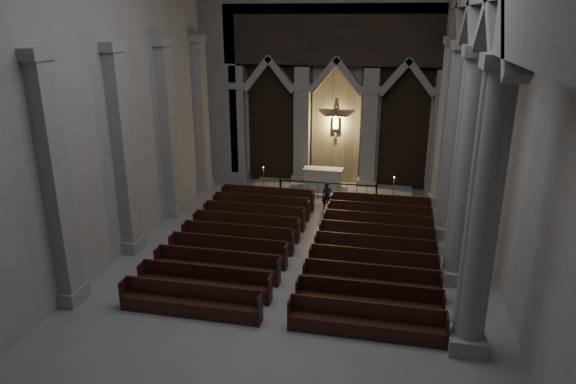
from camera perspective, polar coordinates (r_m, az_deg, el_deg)
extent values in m
plane|color=gray|center=(18.06, 0.38, -10.38)|extent=(24.00, 24.00, 0.00)
cube|color=#A5A29A|center=(27.78, 5.57, 12.89)|extent=(14.00, 0.10, 12.00)
cube|color=#A5A29A|center=(5.46, -26.82, -14.26)|extent=(14.00, 0.10, 12.00)
cube|color=#A5A29A|center=(18.71, -21.33, 8.90)|extent=(0.10, 24.00, 12.00)
cube|color=#A5A29A|center=(16.16, 25.73, 6.95)|extent=(0.10, 24.00, 12.00)
cube|color=#9C9992|center=(28.83, -5.54, 7.48)|extent=(0.80, 0.50, 6.40)
cube|color=#9C9992|center=(29.55, -5.36, 1.86)|extent=(1.05, 0.70, 0.50)
cube|color=#9C9992|center=(28.49, -5.67, 11.72)|extent=(1.00, 0.65, 0.35)
cube|color=#9C9992|center=(27.97, 1.57, 7.21)|extent=(0.80, 0.50, 6.40)
cube|color=#9C9992|center=(28.71, 1.52, 1.43)|extent=(1.05, 0.70, 0.50)
cube|color=#9C9992|center=(27.62, 1.61, 11.58)|extent=(1.00, 0.65, 0.35)
cube|color=#9C9992|center=(27.56, 9.00, 6.81)|extent=(0.80, 0.50, 6.40)
cube|color=#9C9992|center=(28.31, 8.70, 0.96)|extent=(1.05, 0.70, 0.50)
cube|color=#9C9992|center=(27.21, 9.24, 11.24)|extent=(1.00, 0.65, 0.35)
cube|color=#9C9992|center=(27.62, 16.51, 6.29)|extent=(0.80, 0.50, 6.40)
cube|color=#9C9992|center=(28.36, 15.97, 0.47)|extent=(1.05, 0.70, 0.50)
cube|color=#9C9992|center=(27.26, 16.93, 10.70)|extent=(1.00, 0.65, 0.35)
cube|color=black|center=(28.63, -1.87, 8.08)|extent=(2.60, 0.15, 7.00)
cube|color=tan|center=(27.99, 5.37, 7.77)|extent=(2.60, 0.15, 7.00)
cube|color=black|center=(27.81, 12.81, 7.31)|extent=(2.60, 0.15, 7.00)
cube|color=black|center=(27.15, 5.57, 16.99)|extent=(12.00, 0.50, 3.00)
cube|color=#9C9992|center=(28.86, -7.16, 10.05)|extent=(1.60, 0.50, 9.00)
cube|color=#9C9992|center=(27.46, 18.44, 8.81)|extent=(1.60, 0.50, 9.00)
plane|color=#FFB972|center=(27.96, 5.36, 7.76)|extent=(1.50, 0.00, 1.50)
cube|color=brown|center=(27.88, 5.34, 7.72)|extent=(0.13, 0.08, 1.80)
cube|color=brown|center=(27.81, 5.36, 8.43)|extent=(1.10, 0.08, 0.13)
cube|color=tan|center=(27.83, 5.32, 7.60)|extent=(0.26, 0.10, 0.60)
sphere|color=tan|center=(27.75, 5.35, 8.41)|extent=(0.17, 0.17, 0.17)
cylinder|color=tan|center=(27.79, 4.81, 8.37)|extent=(0.45, 0.08, 0.08)
cylinder|color=tan|center=(27.73, 5.88, 8.32)|extent=(0.45, 0.08, 0.08)
cube|color=#9C9992|center=(26.48, 16.42, -0.87)|extent=(1.00, 1.00, 0.50)
cylinder|color=#9C9992|center=(25.51, 17.19, 7.09)|extent=(0.70, 0.70, 7.50)
cube|color=#9C9992|center=(25.08, 18.06, 15.72)|extent=(0.95, 0.95, 0.35)
cube|color=#9C9992|center=(22.75, 17.04, -4.18)|extent=(1.00, 1.00, 0.50)
cylinder|color=#9C9992|center=(21.62, 17.98, 5.02)|extent=(0.70, 0.70, 7.50)
cube|color=#9C9992|center=(21.10, 19.05, 15.21)|extent=(0.95, 0.95, 0.35)
cube|color=#9C9992|center=(19.12, 17.91, -8.77)|extent=(1.00, 1.00, 0.50)
cylinder|color=#9C9992|center=(17.77, 19.10, 2.05)|extent=(0.70, 0.70, 7.50)
cube|color=#9C9992|center=(17.14, 20.50, 14.46)|extent=(0.95, 0.95, 0.35)
cube|color=#9C9992|center=(15.69, 19.21, -15.43)|extent=(1.00, 1.00, 0.50)
cylinder|color=#9C9992|center=(14.00, 20.83, -2.55)|extent=(0.70, 0.70, 7.50)
cube|color=#9C9992|center=(13.19, 22.79, 13.25)|extent=(0.95, 0.95, 0.35)
cube|color=#9C9992|center=(27.28, 17.01, 9.10)|extent=(0.55, 1.20, 9.20)
cube|color=#9C9992|center=(28.18, -9.18, 0.85)|extent=(0.60, 1.00, 0.50)
cube|color=#9C9992|center=(27.28, -9.59, 8.37)|extent=(0.50, 0.80, 7.50)
cube|color=#9C9992|center=(26.87, -10.05, 16.47)|extent=(0.60, 1.00, 0.35)
cube|color=#9C9992|center=(24.71, -12.47, -1.94)|extent=(0.60, 1.00, 0.50)
cube|color=#9C9992|center=(23.68, -13.10, 6.58)|extent=(0.50, 0.80, 7.50)
cube|color=#9C9992|center=(23.21, -13.82, 15.91)|extent=(0.60, 1.00, 0.35)
cube|color=#9C9992|center=(21.42, -16.82, -5.61)|extent=(0.60, 1.00, 0.50)
cube|color=#9C9992|center=(20.22, -17.81, 4.13)|extent=(0.50, 0.80, 7.50)
cube|color=#9C9992|center=(19.67, -18.95, 15.04)|extent=(0.60, 1.00, 0.35)
cube|color=#9C9992|center=(18.42, -22.75, -10.48)|extent=(0.60, 1.00, 0.50)
cube|color=#9C9992|center=(17.01, -24.32, 0.67)|extent=(0.50, 0.80, 7.50)
cube|color=#9C9992|center=(16.35, -26.15, 13.60)|extent=(0.60, 1.00, 0.35)
cube|color=#9C9992|center=(27.66, 4.84, 0.30)|extent=(8.50, 2.60, 0.15)
cube|color=#BBB5A5|center=(27.55, 3.91, 1.54)|extent=(1.93, 0.75, 1.02)
cube|color=silver|center=(27.40, 3.94, 2.59)|extent=(2.09, 0.84, 0.04)
cube|color=black|center=(25.89, 4.43, 1.00)|extent=(4.88, 0.05, 0.05)
cube|color=black|center=(26.43, -0.84, 0.43)|extent=(0.09, 0.09, 0.98)
cube|color=black|center=(25.84, 9.78, -0.28)|extent=(0.09, 0.09, 0.98)
cylinder|color=black|center=(26.34, 0.20, 0.30)|extent=(0.02, 0.02, 0.90)
cylinder|color=black|center=(26.25, 1.24, 0.23)|extent=(0.02, 0.02, 0.90)
cylinder|color=black|center=(26.17, 2.29, 0.16)|extent=(0.02, 0.02, 0.90)
cylinder|color=black|center=(26.10, 3.35, 0.09)|extent=(0.02, 0.02, 0.90)
cylinder|color=black|center=(26.03, 4.41, 0.02)|extent=(0.02, 0.02, 0.90)
cylinder|color=black|center=(25.98, 5.47, -0.05)|extent=(0.02, 0.02, 0.90)
cylinder|color=black|center=(25.93, 6.55, -0.13)|extent=(0.02, 0.02, 0.90)
cylinder|color=black|center=(25.89, 7.62, -0.20)|extent=(0.02, 0.02, 0.90)
cylinder|color=black|center=(25.87, 8.70, -0.27)|extent=(0.02, 0.02, 0.90)
cylinder|color=#AD8435|center=(27.21, -2.70, -0.07)|extent=(0.24, 0.24, 0.05)
cylinder|color=#AD8435|center=(27.02, -2.72, 1.10)|extent=(0.04, 0.04, 1.17)
cylinder|color=#AD8435|center=(26.85, -2.74, 2.29)|extent=(0.12, 0.12, 0.02)
cylinder|color=beige|center=(26.82, -2.75, 2.51)|extent=(0.05, 0.05, 0.20)
sphere|color=#FFA559|center=(26.79, -2.75, 2.76)|extent=(0.04, 0.04, 0.04)
cylinder|color=#AD8435|center=(25.92, 11.52, -1.42)|extent=(0.25, 0.25, 0.05)
cylinder|color=#AD8435|center=(25.72, 11.60, -0.16)|extent=(0.04, 0.04, 1.20)
cylinder|color=#AD8435|center=(25.54, 11.69, 1.12)|extent=(0.13, 0.13, 0.02)
cylinder|color=beige|center=(25.51, 11.71, 1.36)|extent=(0.05, 0.05, 0.21)
sphere|color=#FFA559|center=(25.47, 11.72, 1.63)|extent=(0.05, 0.05, 0.05)
cube|color=black|center=(25.02, -2.27, -1.25)|extent=(4.49, 0.43, 0.48)
cube|color=black|center=(25.04, -2.17, -0.01)|extent=(4.49, 0.07, 0.53)
cube|color=black|center=(25.57, -7.16, -0.38)|extent=(0.06, 0.48, 0.96)
cube|color=black|center=(24.51, 2.81, -1.10)|extent=(0.06, 0.48, 0.96)
cube|color=black|center=(24.33, 10.16, -2.14)|extent=(4.49, 0.43, 0.48)
cube|color=black|center=(24.35, 10.25, -0.86)|extent=(4.49, 0.07, 0.53)
cube|color=black|center=(24.39, 4.93, -1.25)|extent=(0.06, 0.48, 0.96)
cube|color=black|center=(24.30, 15.48, -1.96)|extent=(0.06, 0.48, 0.96)
cube|color=black|center=(23.92, -2.99, -2.23)|extent=(4.49, 0.43, 0.48)
cube|color=black|center=(23.93, -2.89, -0.93)|extent=(4.49, 0.07, 0.53)
cube|color=black|center=(24.48, -8.08, -1.29)|extent=(0.06, 0.48, 0.96)
cube|color=black|center=(23.38, 2.32, -2.09)|extent=(0.06, 0.48, 0.96)
cube|color=black|center=(23.19, 10.03, -3.20)|extent=(4.49, 0.43, 0.48)
cube|color=black|center=(23.20, 10.13, -1.85)|extent=(4.49, 0.07, 0.53)
cube|color=black|center=(23.26, 4.54, -2.26)|extent=(0.06, 0.48, 0.96)
cube|color=black|center=(23.16, 15.62, -3.01)|extent=(0.06, 0.48, 0.96)
cube|color=black|center=(22.82, -3.78, -3.30)|extent=(4.49, 0.43, 0.48)
cube|color=black|center=(22.82, -3.67, -1.93)|extent=(4.49, 0.07, 0.53)
cube|color=black|center=(23.42, -9.09, -2.29)|extent=(0.06, 0.48, 0.96)
cube|color=black|center=(22.26, 1.78, -3.19)|extent=(0.06, 0.48, 0.96)
cube|color=black|center=(22.06, 9.89, -4.36)|extent=(4.49, 0.43, 0.48)
cube|color=black|center=(22.06, 9.99, -2.94)|extent=(4.49, 0.07, 0.53)
cube|color=black|center=(22.13, 4.11, -3.37)|extent=(0.06, 0.48, 0.96)
cube|color=black|center=(22.03, 15.77, -4.17)|extent=(0.06, 0.48, 0.96)
cube|color=black|center=(21.74, -4.65, -4.48)|extent=(4.49, 0.43, 0.48)
cube|color=black|center=(21.73, -4.54, -3.05)|extent=(4.49, 0.07, 0.53)
cube|color=black|center=(22.36, -10.20, -3.39)|extent=(0.06, 0.48, 0.96)
cube|color=black|center=(21.15, 1.19, -4.40)|extent=(0.06, 0.48, 0.96)
cube|color=black|center=(20.94, 9.73, -5.65)|extent=(4.49, 0.43, 0.48)
cube|color=black|center=(20.92, 9.84, -4.16)|extent=(4.49, 0.07, 0.53)
cube|color=black|center=(21.01, 3.64, -4.59)|extent=(0.06, 0.48, 0.96)
cube|color=black|center=(20.91, 15.94, -5.45)|extent=(0.06, 0.48, 0.96)
cube|color=black|center=(20.68, -5.62, -5.78)|extent=(4.49, 0.43, 0.48)
cube|color=black|center=(20.65, -5.49, -4.27)|extent=(4.49, 0.07, 0.53)
cube|color=black|center=(21.33, -11.42, -4.58)|extent=(0.06, 0.48, 0.96)
cube|color=black|center=(20.05, 0.52, -5.74)|extent=(0.06, 0.48, 0.96)
cube|color=black|center=(19.83, 9.56, -7.08)|extent=(4.49, 0.43, 0.48)
cube|color=black|center=(19.80, 9.67, -5.51)|extent=(4.49, 0.07, 0.53)
cube|color=black|center=(19.91, 3.11, -5.96)|extent=(0.06, 0.48, 0.96)
cube|color=black|center=(19.80, 16.13, -6.87)|extent=(0.06, 0.48, 0.96)
cube|color=black|center=(19.63, -6.69, -7.22)|extent=(4.49, 0.43, 0.48)
cube|color=black|center=(19.59, -6.56, -5.63)|extent=(4.49, 0.07, 0.53)
cube|color=black|center=(20.32, -12.76, -5.90)|extent=(0.06, 0.48, 0.96)
cube|color=black|center=(18.97, -0.23, -7.24)|extent=(0.06, 0.48, 0.96)
cube|color=black|center=(18.73, 9.36, -8.69)|extent=(4.49, 0.43, 0.48)
cube|color=black|center=(18.69, 9.48, -7.02)|extent=(4.49, 0.07, 0.53)
cube|color=black|center=(18.82, 2.51, -7.48)|extent=(0.06, 0.48, 0.96)
cube|color=black|center=(18.70, 16.35, -8.46)|extent=(0.06, 0.48, 0.96)
cube|color=black|center=(18.60, -7.89, -8.81)|extent=(4.49, 0.43, 0.48)
cube|color=black|center=(18.55, -7.75, -7.14)|extent=(4.49, 0.07, 0.53)
cube|color=black|center=(19.33, -14.25, -7.35)|extent=(0.06, 0.48, 0.96)
cube|color=black|center=(17.91, -1.07, -8.91)|extent=(0.06, 0.48, 0.96)
cube|color=black|center=(17.66, 9.14, -10.49)|extent=(4.49, 0.43, 0.48)
cube|color=black|center=(17.60, 9.26, -8.72)|extent=(4.49, 0.07, 0.53)
cube|color=black|center=(17.75, 1.84, -9.19)|extent=(0.06, 0.48, 0.96)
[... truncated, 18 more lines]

